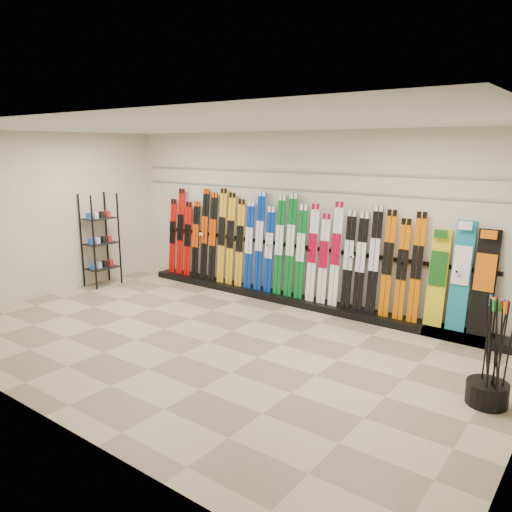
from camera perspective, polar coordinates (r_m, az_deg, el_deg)
The scene contains 12 objects.
floor at distance 7.25m, azimuth -5.56°, elevation -9.77°, with size 8.00×8.00×0.00m, color #88735E.
back_wall at distance 8.81m, azimuth 5.25°, elevation 4.31°, with size 8.00×8.00×0.00m, color beige.
left_wall at distance 9.96m, azimuth -23.11°, elevation 4.30°, with size 5.00×5.00×0.00m, color beige.
ceiling at distance 6.73m, azimuth -6.10°, elevation 14.63°, with size 8.00×8.00×0.00m, color silver.
ski_rack_base at distance 8.83m, azimuth 5.56°, elevation -5.26°, with size 8.00×0.40×0.12m, color black.
skis at distance 8.99m, azimuth 2.05°, elevation 1.03°, with size 5.37×0.18×1.83m.
snowboards at distance 7.73m, azimuth 22.45°, elevation -2.45°, with size 0.93×0.25×1.59m.
accessory_rack at distance 10.38m, azimuth -17.35°, elevation 1.77°, with size 0.40×0.60×1.84m, color black.
pole_bin at distance 6.11m, azimuth 24.89°, elevation -14.03°, with size 0.44×0.44×0.25m, color black.
ski_poles at distance 5.89m, azimuth 25.59°, elevation -9.96°, with size 0.32×0.28×1.18m.
slatwall_rail_0 at distance 8.74m, azimuth 5.25°, elevation 7.55°, with size 7.60×0.02×0.03m, color gray.
slatwall_rail_1 at distance 8.72m, azimuth 5.29°, elevation 9.51°, with size 7.60×0.02×0.03m, color gray.
Camera 1 is at (4.56, -4.94, 2.72)m, focal length 35.00 mm.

